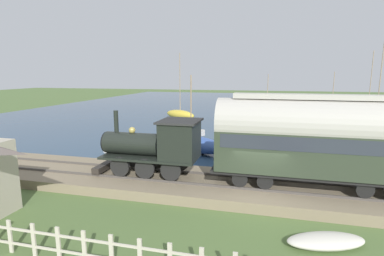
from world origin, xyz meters
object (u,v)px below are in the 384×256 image
Objects in this scene: sailboat_black at (368,111)px; rowboat_off_pier at (376,155)px; rowboat_near_shore at (334,165)px; beached_dinghy at (326,241)px; passenger_coach at (314,137)px; sailboat_green at (267,112)px; rowboat_far_out at (115,154)px; sailboat_blue at (191,143)px; rowboat_mid_harbor at (279,142)px; sailboat_brown at (376,122)px; steam_locomotive at (158,144)px; sailboat_yellow at (180,114)px; sailboat_navy at (332,109)px.

rowboat_off_pier is (-23.76, 6.24, -0.61)m from sailboat_black.
sailboat_black is 28.94m from rowboat_near_shore.
passenger_coach is at bearing 0.16° from beached_dinghy.
rowboat_far_out is (-24.86, 10.76, -0.42)m from sailboat_green.
sailboat_blue is at bearing 169.59° from sailboat_green.
sailboat_blue is (7.36, 7.86, -2.35)m from passenger_coach.
sailboat_blue is 5.80m from rowboat_far_out.
passenger_coach is 12.17m from rowboat_mid_harbor.
beached_dinghy reaches higher than rowboat_far_out.
rowboat_near_shore is 0.98× the size of beached_dinghy.
rowboat_mid_harbor is (2.77, 6.71, -0.06)m from rowboat_off_pier.
sailboat_brown is at bearing 160.55° from sailboat_black.
rowboat_mid_harbor is at bearing -32.74° from sailboat_blue.
steam_locomotive reaches higher than rowboat_mid_harbor.
rowboat_off_pier is (9.00, -5.67, -2.86)m from passenger_coach.
sailboat_brown reaches higher than rowboat_mid_harbor.
sailboat_yellow reaches higher than rowboat_off_pier.
sailboat_black reaches higher than rowboat_mid_harbor.
rowboat_near_shore is 1.03× the size of rowboat_off_pier.
sailboat_black is 24.68m from rowboat_mid_harbor.
beached_dinghy is at bearing 150.37° from sailboat_brown.
rowboat_far_out is (-31.38, 20.68, -0.37)m from sailboat_navy.
sailboat_green is at bearing 45.91° from rowboat_mid_harbor.
rowboat_far_out is 19.12m from rowboat_off_pier.
sailboat_blue reaches higher than rowboat_far_out.
sailboat_yellow is (0.29, 23.67, 0.06)m from sailboat_brown.
steam_locomotive is 0.61× the size of passenger_coach.
rowboat_near_shore is at bearing 145.63° from sailboat_navy.
sailboat_navy is 5.28m from sailboat_black.
sailboat_yellow is 12.70m from sailboat_green.
steam_locomotive is at bearing -155.28° from sailboat_blue.
sailboat_brown is 1.09× the size of sailboat_yellow.
steam_locomotive is 0.66× the size of sailboat_yellow.
sailboat_blue is at bearing 46.88° from passenger_coach.
rowboat_far_out is 0.88× the size of beached_dinghy.
rowboat_off_pier is 7.26m from rowboat_mid_harbor.
rowboat_mid_harbor is at bearing 85.33° from rowboat_off_pier.
sailboat_brown reaches higher than sailboat_black.
passenger_coach is 25.74m from sailboat_brown.
sailboat_yellow is 19.24m from rowboat_far_out.
rowboat_mid_harbor is (-21.00, 12.95, -0.67)m from sailboat_black.
rowboat_mid_harbor is at bearing -172.35° from sailboat_green.
sailboat_brown is 3.36× the size of rowboat_off_pier.
sailboat_brown is at bearing -1.21° from rowboat_mid_harbor.
rowboat_near_shore is (-18.03, 7.93, -0.37)m from sailboat_brown.
rowboat_off_pier is at bearing -56.90° from rowboat_far_out.
sailboat_brown is 3.64× the size of rowboat_far_out.
rowboat_off_pier reaches higher than rowboat_mid_harbor.
sailboat_yellow is at bearing 95.70° from sailboat_navy.
rowboat_near_shore is (-27.25, 9.73, -0.61)m from sailboat_black.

